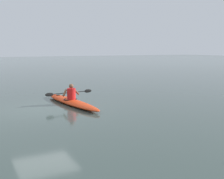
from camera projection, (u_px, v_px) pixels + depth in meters
The scene contains 3 objects.
ground_plane at pixel (43, 109), 12.17m from camera, with size 160.00×160.00×0.00m, color #384742.
kayak at pixel (71, 102), 13.18m from camera, with size 1.27×4.96×0.25m.
kayaker at pixel (71, 93), 13.10m from camera, with size 2.35×0.55×0.72m.
Camera 1 is at (2.89, 11.94, 2.57)m, focal length 45.81 mm.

